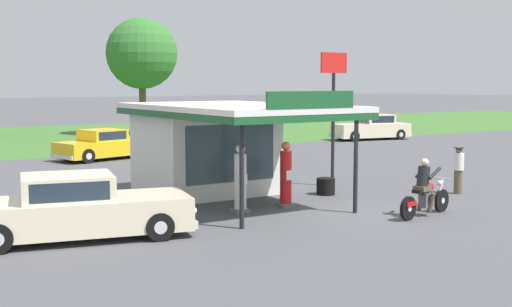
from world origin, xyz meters
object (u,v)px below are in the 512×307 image
object	(u,v)px
motorcycle_with_rider	(425,192)
spare_tire_stack	(326,186)
featured_classic_sedan	(76,210)
gas_pump_nearside	(240,181)
parked_car_back_row_centre_right	(105,146)
gas_pump_offside	(286,177)
roadside_pole_sign	(333,95)
bystander_chatting_near_pumps	(458,169)
parked_car_back_row_far_right	(232,133)
parked_car_back_row_centre	(372,128)

from	to	relation	value
motorcycle_with_rider	spare_tire_stack	world-z (taller)	motorcycle_with_rider
motorcycle_with_rider	featured_classic_sedan	size ratio (longest dim) A/B	0.41
gas_pump_nearside	parked_car_back_row_centre_right	world-z (taller)	gas_pump_nearside
gas_pump_nearside	gas_pump_offside	size ratio (longest dim) A/B	1.01
roadside_pole_sign	bystander_chatting_near_pumps	bearing A→B (deg)	-55.86
gas_pump_nearside	gas_pump_offside	xyz separation A→B (m)	(1.55, -0.00, -0.01)
parked_car_back_row_far_right	featured_classic_sedan	bearing A→B (deg)	-129.69
spare_tire_stack	parked_car_back_row_centre_right	bearing A→B (deg)	100.11
gas_pump_offside	roadside_pole_sign	size ratio (longest dim) A/B	0.41
gas_pump_nearside	bystander_chatting_near_pumps	world-z (taller)	gas_pump_nearside
parked_car_back_row_centre	spare_tire_stack	bearing A→B (deg)	-136.67
gas_pump_offside	spare_tire_stack	size ratio (longest dim) A/B	3.17
roadside_pole_sign	spare_tire_stack	size ratio (longest dim) A/B	7.71
parked_car_back_row_far_right	parked_car_back_row_centre_right	xyz separation A→B (m)	(-8.78, -2.98, -0.04)
parked_car_back_row_centre	parked_car_back_row_centre_right	world-z (taller)	parked_car_back_row_centre
motorcycle_with_rider	parked_car_back_row_far_right	size ratio (longest dim) A/B	0.43
gas_pump_nearside	roadside_pole_sign	world-z (taller)	roadside_pole_sign
featured_classic_sedan	roadside_pole_sign	world-z (taller)	roadside_pole_sign
gas_pump_offside	motorcycle_with_rider	xyz separation A→B (m)	(2.34, -3.18, -0.21)
featured_classic_sedan	bystander_chatting_near_pumps	distance (m)	12.43
parked_car_back_row_far_right	parked_car_back_row_centre	distance (m)	9.42
parked_car_back_row_centre_right	roadside_pole_sign	bearing A→B (deg)	-72.85
bystander_chatting_near_pumps	roadside_pole_sign	world-z (taller)	roadside_pole_sign
bystander_chatting_near_pumps	roadside_pole_sign	xyz separation A→B (m)	(-2.37, 3.50, 2.36)
gas_pump_offside	parked_car_back_row_centre_right	xyz separation A→B (m)	(-0.12, 14.51, -0.22)
gas_pump_offside	roadside_pole_sign	xyz separation A→B (m)	(3.65, 2.30, 2.30)
bystander_chatting_near_pumps	parked_car_back_row_centre_right	bearing A→B (deg)	111.35
bystander_chatting_near_pumps	featured_classic_sedan	bearing A→B (deg)	177.41
gas_pump_offside	parked_car_back_row_far_right	bearing A→B (deg)	63.68
roadside_pole_sign	spare_tire_stack	xyz separation A→B (m)	(-1.36, -1.31, -2.90)
motorcycle_with_rider	roadside_pole_sign	world-z (taller)	roadside_pole_sign
gas_pump_offside	roadside_pole_sign	world-z (taller)	roadside_pole_sign
motorcycle_with_rider	parked_car_back_row_centre	xyz separation A→B (m)	(15.56, 18.89, 0.07)
gas_pump_nearside	featured_classic_sedan	size ratio (longest dim) A/B	0.35
roadside_pole_sign	parked_car_back_row_centre	bearing A→B (deg)	43.26
parked_car_back_row_far_right	bystander_chatting_near_pumps	bearing A→B (deg)	-98.01
parked_car_back_row_far_right	spare_tire_stack	xyz separation A→B (m)	(-6.36, -16.50, -0.42)
bystander_chatting_near_pumps	gas_pump_nearside	bearing A→B (deg)	170.96
gas_pump_offside	spare_tire_stack	xyz separation A→B (m)	(2.29, 0.99, -0.60)
gas_pump_nearside	motorcycle_with_rider	xyz separation A→B (m)	(3.89, -3.19, -0.22)
gas_pump_offside	featured_classic_sedan	world-z (taller)	gas_pump_offside
motorcycle_with_rider	parked_car_back_row_centre	world-z (taller)	parked_car_back_row_centre
parked_car_back_row_centre	bystander_chatting_near_pumps	distance (m)	20.67
bystander_chatting_near_pumps	spare_tire_stack	bearing A→B (deg)	149.60
spare_tire_stack	gas_pump_offside	bearing A→B (deg)	-156.70
gas_pump_nearside	motorcycle_with_rider	bearing A→B (deg)	-39.32
parked_car_back_row_centre	parked_car_back_row_centre_right	size ratio (longest dim) A/B	1.05
gas_pump_nearside	spare_tire_stack	bearing A→B (deg)	14.39
gas_pump_offside	bystander_chatting_near_pumps	xyz separation A→B (m)	(6.02, -1.20, -0.05)
featured_classic_sedan	roadside_pole_sign	size ratio (longest dim) A/B	1.20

